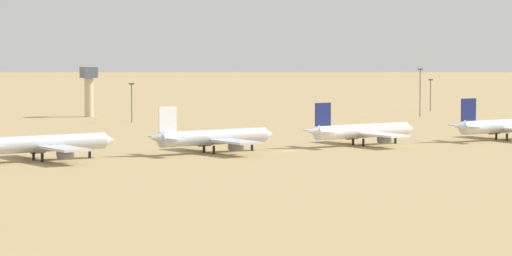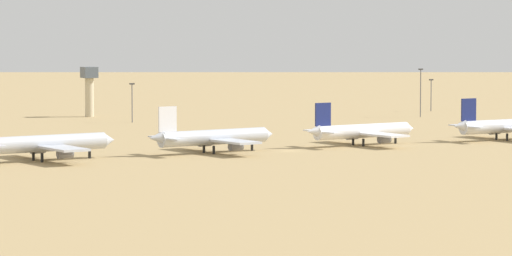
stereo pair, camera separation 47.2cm
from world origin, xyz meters
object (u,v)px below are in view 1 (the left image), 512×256
(light_pole_east, at_px, (132,99))
(light_pole_west, at_px, (420,89))
(parked_jet_navy_4, at_px, (505,126))
(parked_jet_navy_3, at_px, (361,131))
(control_tower, at_px, (89,87))
(light_pole_mid, at_px, (431,92))
(parked_jet_red_1, at_px, (42,144))
(parked_jet_white_2, at_px, (212,137))

(light_pole_east, bearing_deg, light_pole_west, -12.86)
(parked_jet_navy_4, distance_m, light_pole_east, 137.98)
(parked_jet_navy_3, relative_size, parked_jet_navy_4, 0.99)
(control_tower, height_order, light_pole_west, control_tower)
(light_pole_mid, relative_size, light_pole_east, 0.92)
(parked_jet_red_1, distance_m, parked_jet_navy_3, 94.03)
(parked_jet_navy_3, relative_size, light_pole_mid, 3.00)
(parked_jet_white_2, height_order, control_tower, control_tower)
(parked_jet_white_2, xyz_separation_m, light_pole_east, (28.26, 117.51, 3.80))
(parked_jet_red_1, relative_size, light_pole_east, 2.96)
(parked_jet_white_2, xyz_separation_m, parked_jet_navy_3, (47.11, 0.81, -0.12))
(parked_jet_white_2, height_order, parked_jet_navy_3, parked_jet_white_2)
(parked_jet_white_2, bearing_deg, parked_jet_navy_3, -4.88)
(parked_jet_white_2, height_order, light_pole_mid, parked_jet_white_2)
(parked_jet_navy_4, xyz_separation_m, control_tower, (-67.59, 156.38, 6.94))
(parked_jet_white_2, relative_size, light_pole_east, 2.84)
(parked_jet_red_1, distance_m, control_tower, 168.81)
(control_tower, xyz_separation_m, light_pole_west, (106.24, -59.08, -0.95))
(parked_jet_navy_3, height_order, light_pole_mid, light_pole_mid)
(parked_jet_red_1, distance_m, light_pole_mid, 235.65)
(parked_jet_navy_4, bearing_deg, parked_jet_white_2, 176.11)
(parked_jet_red_1, height_order, control_tower, control_tower)
(parked_jet_white_2, bearing_deg, light_pole_mid, 31.63)
(parked_jet_navy_4, xyz_separation_m, light_pole_east, (-65.89, 121.17, 3.86))
(parked_jet_navy_4, xyz_separation_m, light_pole_west, (38.65, 97.31, 5.98))
(parked_jet_navy_4, relative_size, control_tower, 2.08)
(parked_jet_white_2, bearing_deg, parked_jet_red_1, 173.05)
(parked_jet_red_1, relative_size, light_pole_west, 2.27)
(parked_jet_red_1, bearing_deg, control_tower, 59.09)
(parked_jet_navy_3, bearing_deg, control_tower, 92.83)
(light_pole_mid, distance_m, light_pole_east, 128.18)
(light_pole_mid, bearing_deg, control_tower, 165.84)
(parked_jet_white_2, xyz_separation_m, light_pole_mid, (156.41, 119.97, 3.24))
(parked_jet_navy_4, bearing_deg, parked_jet_red_1, 176.48)
(parked_jet_navy_4, bearing_deg, control_tower, 111.71)
(control_tower, bearing_deg, parked_jet_white_2, -99.87)
(parked_jet_navy_3, bearing_deg, parked_jet_white_2, 176.10)
(parked_jet_red_1, xyz_separation_m, light_pole_west, (179.72, 92.75, 5.76))
(parked_jet_white_2, relative_size, parked_jet_navy_3, 1.03)
(parked_jet_navy_3, distance_m, light_pole_mid, 161.73)
(parked_jet_red_1, height_order, light_pole_mid, parked_jet_red_1)
(parked_jet_navy_4, height_order, light_pole_east, light_pole_east)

